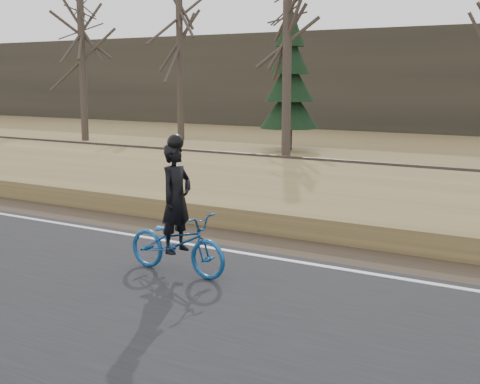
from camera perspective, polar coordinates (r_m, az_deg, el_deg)
The scene contains 12 objects.
ground at distance 15.02m, azimuth -16.83°, elevation -2.76°, with size 120.00×120.00×0.00m, color olive.
edge_line at distance 15.13m, azimuth -16.28°, elevation -2.39°, with size 120.00×0.12×0.01m, color silver.
shoulder at distance 15.81m, azimuth -13.57°, elevation -1.93°, with size 120.00×1.60×0.04m, color #473A2B.
embankment at distance 17.95m, azimuth -6.75°, elevation 0.29°, with size 120.00×5.00×0.44m, color olive.
ballast at distance 21.01m, azimuth -0.24°, elevation 1.74°, with size 120.00×3.00×0.45m, color slate.
railroad at distance 20.97m, azimuth -0.24°, elevation 2.57°, with size 120.00×2.40×0.29m.
treeline_backdrop at distance 41.11m, azimuth 16.63°, elevation 9.12°, with size 120.00×4.00×6.00m, color #383328.
cyclist at distance 10.62m, azimuth -5.41°, elevation -3.26°, with size 1.90×0.72×2.22m.
bare_tree_far_left at distance 34.88m, azimuth -13.32°, elevation 11.07°, with size 0.36×0.36×8.24m, color #473C34.
bare_tree_left at distance 34.49m, azimuth -5.15°, elevation 11.26°, with size 0.36×0.36×8.18m, color #473C34.
bare_tree_near_left at distance 26.14m, azimuth 4.02°, elevation 10.65°, with size 0.36×0.36×7.15m, color #473C34.
conifer at distance 29.53m, azimuth 4.26°, elevation 9.42°, with size 2.60×2.60×6.34m.
Camera 1 is at (11.14, -9.57, 3.13)m, focal length 50.00 mm.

